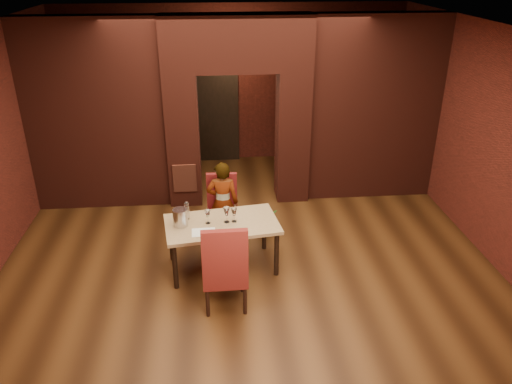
% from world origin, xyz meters
% --- Properties ---
extents(floor, '(8.00, 8.00, 0.00)m').
position_xyz_m(floor, '(0.00, 0.00, 0.00)').
color(floor, '#472811').
rests_on(floor, ground).
extents(ceiling, '(7.00, 8.00, 0.04)m').
position_xyz_m(ceiling, '(0.00, 0.00, 3.20)').
color(ceiling, silver).
rests_on(ceiling, ground).
extents(wall_back, '(7.00, 0.04, 3.20)m').
position_xyz_m(wall_back, '(0.00, 4.00, 1.60)').
color(wall_back, maroon).
rests_on(wall_back, ground).
extents(wall_right, '(0.04, 8.00, 3.20)m').
position_xyz_m(wall_right, '(3.50, 0.00, 1.60)').
color(wall_right, maroon).
rests_on(wall_right, ground).
extents(pillar_left, '(0.55, 0.55, 2.30)m').
position_xyz_m(pillar_left, '(-0.95, 2.00, 1.15)').
color(pillar_left, maroon).
rests_on(pillar_left, ground).
extents(pillar_right, '(0.55, 0.55, 2.30)m').
position_xyz_m(pillar_right, '(0.95, 2.00, 1.15)').
color(pillar_right, maroon).
rests_on(pillar_right, ground).
extents(lintel, '(2.45, 0.55, 0.90)m').
position_xyz_m(lintel, '(0.00, 2.00, 2.75)').
color(lintel, maroon).
rests_on(lintel, ground).
extents(wing_wall_left, '(2.28, 0.35, 3.20)m').
position_xyz_m(wing_wall_left, '(-2.36, 2.00, 1.60)').
color(wing_wall_left, maroon).
rests_on(wing_wall_left, ground).
extents(wing_wall_right, '(2.28, 0.35, 3.20)m').
position_xyz_m(wing_wall_right, '(2.36, 2.00, 1.60)').
color(wing_wall_right, maroon).
rests_on(wing_wall_right, ground).
extents(vent_panel, '(0.40, 0.03, 0.50)m').
position_xyz_m(vent_panel, '(-0.95, 1.71, 0.55)').
color(vent_panel, '#AD4B32').
rests_on(vent_panel, ground).
extents(rear_door, '(0.90, 0.08, 2.10)m').
position_xyz_m(rear_door, '(-0.40, 3.94, 1.05)').
color(rear_door, black).
rests_on(rear_door, ground).
extents(rear_door_frame, '(1.02, 0.04, 2.22)m').
position_xyz_m(rear_door_frame, '(-0.40, 3.90, 1.05)').
color(rear_door_frame, black).
rests_on(rear_door_frame, ground).
extents(dining_table, '(1.63, 1.06, 0.72)m').
position_xyz_m(dining_table, '(-0.36, -0.23, 0.36)').
color(dining_table, '#A2845E').
rests_on(dining_table, ground).
extents(chair_far, '(0.48, 0.48, 1.03)m').
position_xyz_m(chair_far, '(-0.34, 0.56, 0.51)').
color(chair_far, maroon).
rests_on(chair_far, ground).
extents(chair_near, '(0.55, 0.55, 1.20)m').
position_xyz_m(chair_near, '(-0.35, -1.06, 0.60)').
color(chair_near, maroon).
rests_on(chair_near, ground).
extents(person_seated, '(0.50, 0.35, 1.31)m').
position_xyz_m(person_seated, '(-0.33, 0.50, 0.66)').
color(person_seated, silver).
rests_on(person_seated, ground).
extents(wine_glass_a, '(0.08, 0.08, 0.20)m').
position_xyz_m(wine_glass_a, '(-0.55, -0.23, 0.82)').
color(wine_glass_a, silver).
rests_on(wine_glass_a, dining_table).
extents(wine_glass_b, '(0.09, 0.09, 0.22)m').
position_xyz_m(wine_glass_b, '(-0.29, -0.22, 0.83)').
color(wine_glass_b, white).
rests_on(wine_glass_b, dining_table).
extents(wine_glass_c, '(0.08, 0.08, 0.20)m').
position_xyz_m(wine_glass_c, '(-0.19, -0.21, 0.82)').
color(wine_glass_c, silver).
rests_on(wine_glass_c, dining_table).
extents(tasting_sheet, '(0.31, 0.23, 0.00)m').
position_xyz_m(tasting_sheet, '(-0.61, -0.47, 0.72)').
color(tasting_sheet, silver).
rests_on(tasting_sheet, dining_table).
extents(wine_bucket, '(0.20, 0.20, 0.24)m').
position_xyz_m(wine_bucket, '(-0.91, -0.26, 0.84)').
color(wine_bucket, '#B3B3BA').
rests_on(wine_bucket, dining_table).
extents(water_bottle, '(0.06, 0.06, 0.27)m').
position_xyz_m(water_bottle, '(-0.83, -0.08, 0.85)').
color(water_bottle, silver).
rests_on(water_bottle, dining_table).
extents(potted_plant, '(0.47, 0.48, 0.40)m').
position_xyz_m(potted_plant, '(0.33, 0.65, 0.20)').
color(potted_plant, '#356C29').
rests_on(potted_plant, ground).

